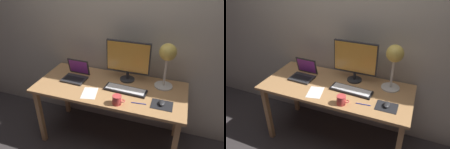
# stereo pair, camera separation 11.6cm
# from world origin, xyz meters

# --- Properties ---
(ground_plane) EXTENTS (4.80, 4.80, 0.00)m
(ground_plane) POSITION_xyz_m (0.00, 0.00, 0.00)
(ground_plane) COLOR #383333
(ground_plane) RESTS_ON ground
(back_wall) EXTENTS (4.80, 0.06, 2.60)m
(back_wall) POSITION_xyz_m (0.00, 0.40, 1.30)
(back_wall) COLOR #B2A893
(back_wall) RESTS_ON ground
(desk) EXTENTS (1.60, 0.70, 0.74)m
(desk) POSITION_xyz_m (0.00, 0.00, 0.66)
(desk) COLOR tan
(desk) RESTS_ON ground
(monitor) EXTENTS (0.48, 0.16, 0.46)m
(monitor) POSITION_xyz_m (0.14, 0.20, 1.00)
(monitor) COLOR #28282B
(monitor) RESTS_ON desk
(keyboard_main) EXTENTS (0.45, 0.17, 0.03)m
(keyboard_main) POSITION_xyz_m (0.18, -0.03, 0.75)
(keyboard_main) COLOR black
(keyboard_main) RESTS_ON desk
(laptop) EXTENTS (0.27, 0.24, 0.21)m
(laptop) POSITION_xyz_m (-0.42, 0.06, 0.80)
(laptop) COLOR #28282B
(laptop) RESTS_ON desk
(desk_lamp) EXTENTS (0.19, 0.19, 0.48)m
(desk_lamp) POSITION_xyz_m (0.54, 0.19, 1.09)
(desk_lamp) COLOR beige
(desk_lamp) RESTS_ON desk
(mousepad) EXTENTS (0.20, 0.16, 0.00)m
(mousepad) POSITION_xyz_m (0.57, -0.15, 0.74)
(mousepad) COLOR black
(mousepad) RESTS_ON desk
(mouse) EXTENTS (0.06, 0.10, 0.03)m
(mouse) POSITION_xyz_m (0.57, -0.14, 0.76)
(mouse) COLOR #28282B
(mouse) RESTS_ON mousepad
(coffee_mug) EXTENTS (0.12, 0.09, 0.09)m
(coffee_mug) POSITION_xyz_m (0.17, -0.27, 0.79)
(coffee_mug) COLOR #CC3F3F
(coffee_mug) RESTS_ON desk
(paper_sheet_near_mouse) EXTENTS (0.19, 0.24, 0.00)m
(paper_sheet_near_mouse) POSITION_xyz_m (-0.15, -0.19, 0.74)
(paper_sheet_near_mouse) COLOR white
(paper_sheet_near_mouse) RESTS_ON desk
(pen) EXTENTS (0.14, 0.02, 0.01)m
(pen) POSITION_xyz_m (0.36, -0.20, 0.74)
(pen) COLOR #2633A5
(pen) RESTS_ON desk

